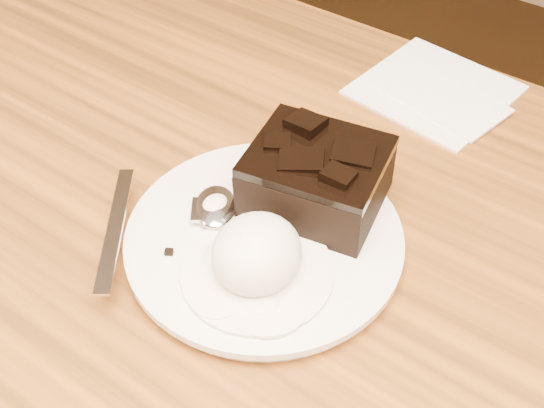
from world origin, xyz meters
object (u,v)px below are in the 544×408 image
Objects in this scene: ice_cream_scoop at (257,254)px; spoon at (215,208)px; plate at (264,242)px; brownie at (316,181)px; napkin at (435,89)px.

spoon is at bearing 154.64° from ice_cream_scoop.
plate is at bearing 118.68° from ice_cream_scoop.
brownie reaches higher than napkin.
napkin is at bearing 89.24° from brownie.
plate is 1.14× the size of spoon.
ice_cream_scoop is (0.01, -0.08, -0.00)m from brownie.
plate is at bearing -30.82° from spoon.
brownie is at bearing 93.84° from ice_cream_scoop.
plate is 0.05m from ice_cream_scoop.
brownie reaches higher than plate.
brownie is 0.08m from ice_cream_scoop.
ice_cream_scoop is at bearing -86.16° from brownie.
plate reaches higher than napkin.
plate is 3.20× the size of ice_cream_scoop.
ice_cream_scoop is 0.07m from spoon.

